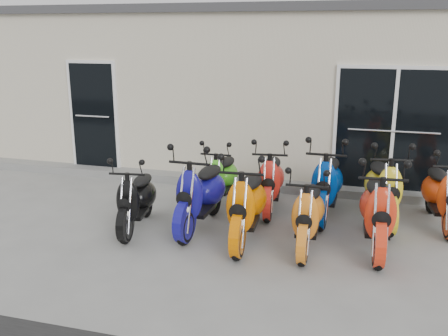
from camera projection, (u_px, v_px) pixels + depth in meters
The scene contains 16 objects.
ground at pixel (213, 225), 7.61m from camera, with size 80.00×80.00×0.00m, color gray.
building at pixel (276, 85), 12.01m from camera, with size 14.00×6.00×3.20m, color beige.
roof_cap at pixel (278, 13), 11.57m from camera, with size 14.20×6.20×0.16m, color #3F3F42.
front_step at pixel (244, 183), 9.47m from camera, with size 14.00×0.40×0.15m, color gray.
door_left at pixel (94, 113), 10.13m from camera, with size 1.07×0.08×2.22m, color black.
door_right at pixel (393, 127), 8.61m from camera, with size 2.02×0.08×2.22m, color black.
scooter_front_black at pixel (136, 191), 7.33m from camera, with size 0.58×1.60×1.18m, color black, non-canonical shape.
scooter_front_blue at pixel (201, 184), 7.34m from camera, with size 0.68×1.87×1.38m, color navy, non-canonical shape.
scooter_front_orange_a at pixel (247, 195), 6.89m from camera, with size 0.67×1.85×1.37m, color orange, non-canonical shape.
scooter_front_orange_b at pixel (308, 205), 6.68m from camera, with size 0.61×1.67×1.23m, color orange, non-canonical shape.
scooter_front_red at pixel (378, 201), 6.63m from camera, with size 0.68×1.86×1.37m, color red, non-canonical shape.
scooter_back_green at pixel (222, 170), 8.43m from camera, with size 0.58×1.59×1.18m, color green, non-canonical shape.
scooter_back_red at pixel (271, 172), 8.13m from camera, with size 0.63×1.73×1.28m, color red, non-canonical shape.
scooter_back_blue at pixel (328, 175), 7.81m from camera, with size 0.68×1.86×1.38m, color navy, non-canonical shape.
scooter_back_yellow at pixel (384, 180), 7.61m from camera, with size 0.66×1.83×1.35m, color yellow, non-canonical shape.
scooter_back_extra at pixel (443, 185), 7.44m from camera, with size 0.63×1.73×1.28m, color red, non-canonical shape.
Camera 1 is at (2.09, -6.80, 2.86)m, focal length 40.00 mm.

